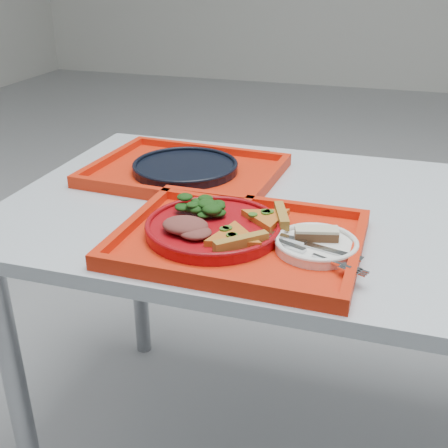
% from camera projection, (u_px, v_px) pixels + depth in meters
% --- Properties ---
extents(table, '(1.60, 0.80, 0.75)m').
position_uv_depth(table, '(368.00, 247.00, 1.22)').
color(table, silver).
rests_on(table, ground).
extents(tray_main, '(0.46, 0.36, 0.01)m').
position_uv_depth(tray_main, '(239.00, 242.00, 1.06)').
color(tray_main, red).
rests_on(tray_main, table).
extents(tray_far, '(0.47, 0.38, 0.01)m').
position_uv_depth(tray_far, '(186.00, 174.00, 1.40)').
color(tray_far, red).
rests_on(tray_far, table).
extents(dinner_plate, '(0.26, 0.26, 0.02)m').
position_uv_depth(dinner_plate, '(213.00, 229.00, 1.08)').
color(dinner_plate, maroon).
rests_on(dinner_plate, tray_main).
extents(side_plate, '(0.15, 0.15, 0.01)m').
position_uv_depth(side_plate, '(316.00, 247.00, 1.02)').
color(side_plate, white).
rests_on(side_plate, tray_main).
extents(navy_plate, '(0.26, 0.26, 0.02)m').
position_uv_depth(navy_plate, '(185.00, 168.00, 1.39)').
color(navy_plate, black).
rests_on(navy_plate, tray_far).
extents(pizza_slice_a, '(0.16, 0.16, 0.02)m').
position_uv_depth(pizza_slice_a, '(233.00, 235.00, 1.01)').
color(pizza_slice_a, orange).
rests_on(pizza_slice_a, dinner_plate).
extents(pizza_slice_b, '(0.14, 0.13, 0.02)m').
position_uv_depth(pizza_slice_b, '(267.00, 216.00, 1.09)').
color(pizza_slice_b, orange).
rests_on(pizza_slice_b, dinner_plate).
extents(salad_heap, '(0.09, 0.08, 0.04)m').
position_uv_depth(salad_heap, '(201.00, 202.00, 1.12)').
color(salad_heap, black).
rests_on(salad_heap, dinner_plate).
extents(meat_portion, '(0.09, 0.07, 0.03)m').
position_uv_depth(meat_portion, '(185.00, 225.00, 1.04)').
color(meat_portion, brown).
rests_on(meat_portion, dinner_plate).
extents(dessert_bar, '(0.08, 0.05, 0.02)m').
position_uv_depth(dessert_bar, '(316.00, 234.00, 1.03)').
color(dessert_bar, '#462C17').
rests_on(dessert_bar, side_plate).
extents(knife, '(0.18, 0.07, 0.01)m').
position_uv_depth(knife, '(313.00, 245.00, 1.00)').
color(knife, silver).
rests_on(knife, side_plate).
extents(fork, '(0.18, 0.09, 0.01)m').
position_uv_depth(fork, '(312.00, 254.00, 0.97)').
color(fork, silver).
rests_on(fork, side_plate).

